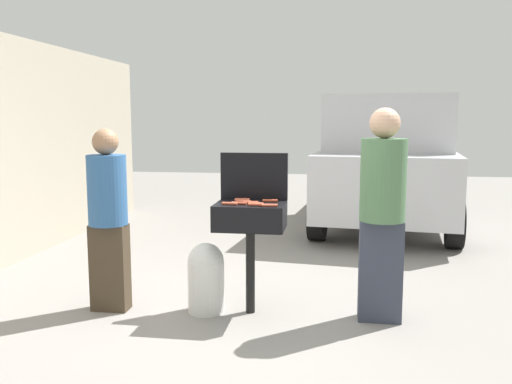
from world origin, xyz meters
TOP-DOWN VIEW (x-y plane):
  - ground_plane at (0.00, 0.00)m, footprint 24.00×24.00m
  - bbq_grill at (0.04, 0.05)m, footprint 0.60×0.44m
  - grill_lid_open at (0.04, 0.27)m, footprint 0.60×0.05m
  - hot_dog_0 at (-0.12, -0.07)m, footprint 0.13×0.04m
  - hot_dog_1 at (0.05, 0.02)m, footprint 0.13×0.03m
  - hot_dog_2 at (-0.05, 0.17)m, footprint 0.13×0.04m
  - hot_dog_3 at (0.20, 0.14)m, footprint 0.13×0.04m
  - hot_dog_4 at (0.10, -0.04)m, footprint 0.13×0.04m
  - hot_dog_5 at (-0.04, 0.12)m, footprint 0.13×0.03m
  - hot_dog_6 at (-0.02, 0.07)m, footprint 0.13×0.04m
  - hot_dog_7 at (-0.04, -0.04)m, footprint 0.13×0.03m
  - hot_dog_8 at (0.11, -0.09)m, footprint 0.13×0.03m
  - hot_dog_9 at (0.23, -0.11)m, footprint 0.13×0.04m
  - propane_tank at (-0.35, -0.00)m, footprint 0.32×0.32m
  - person_left at (-1.20, -0.07)m, footprint 0.34×0.34m
  - person_right at (1.14, 0.03)m, footprint 0.37×0.37m
  - parked_minivan at (1.58, 4.37)m, footprint 2.43×4.58m

SIDE VIEW (x-z plane):
  - ground_plane at x=0.00m, z-range 0.00..0.00m
  - propane_tank at x=-0.35m, z-range 0.01..0.63m
  - bbq_grill at x=0.04m, z-range 0.34..1.31m
  - person_left at x=-1.20m, z-range 0.07..1.67m
  - person_right at x=1.14m, z-range 0.08..1.85m
  - hot_dog_0 at x=-0.12m, z-range 0.97..0.99m
  - hot_dog_1 at x=0.05m, z-range 0.97..0.99m
  - hot_dog_2 at x=-0.05m, z-range 0.97..0.99m
  - hot_dog_3 at x=0.20m, z-range 0.97..0.99m
  - hot_dog_4 at x=0.10m, z-range 0.97..0.99m
  - hot_dog_5 at x=-0.04m, z-range 0.97..0.99m
  - hot_dog_6 at x=-0.02m, z-range 0.97..0.99m
  - hot_dog_7 at x=-0.04m, z-range 0.97..0.99m
  - hot_dog_8 at x=0.11m, z-range 0.97..0.99m
  - hot_dog_9 at x=0.23m, z-range 0.97..0.99m
  - parked_minivan at x=1.58m, z-range 0.02..2.04m
  - grill_lid_open at x=0.04m, z-range 0.97..1.39m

